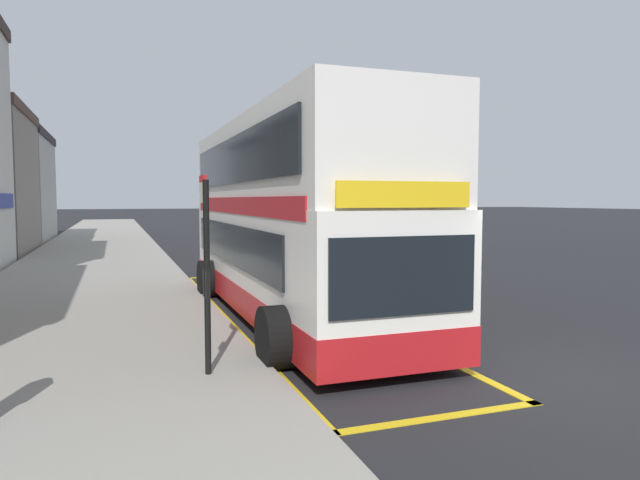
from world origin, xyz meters
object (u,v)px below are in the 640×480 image
at_px(bus_stop_sign, 206,259).
at_px(parked_car_maroon_far, 327,241).
at_px(parked_car_grey_kerbside, 249,221).
at_px(double_decker_bus, 289,225).

distance_m(bus_stop_sign, parked_car_maroon_far, 17.45).
xyz_separation_m(bus_stop_sign, parked_car_grey_kerbside, (9.49, 39.50, -1.00)).
height_order(bus_stop_sign, parked_car_maroon_far, bus_stop_sign).
bearing_deg(bus_stop_sign, parked_car_grey_kerbside, 76.49).
distance_m(bus_stop_sign, parked_car_grey_kerbside, 40.64).
bearing_deg(parked_car_grey_kerbside, double_decker_bus, -98.35).
height_order(double_decker_bus, parked_car_grey_kerbside, double_decker_bus).
bearing_deg(double_decker_bus, bus_stop_sign, -120.79).
bearing_deg(parked_car_maroon_far, bus_stop_sign, -117.41).
height_order(double_decker_bus, bus_stop_sign, double_decker_bus).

